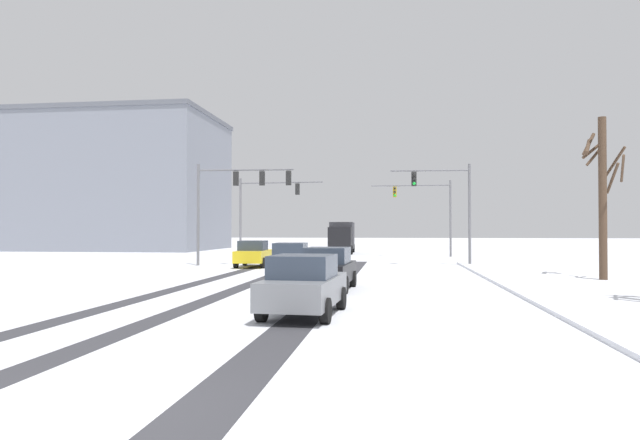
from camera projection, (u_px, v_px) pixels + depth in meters
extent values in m
plane|color=silver|center=(86.00, 413.00, 6.97)|extent=(300.00, 300.00, 0.00)
cube|color=#38383D|center=(248.00, 285.00, 23.07)|extent=(0.75, 35.12, 0.01)
cube|color=#38383D|center=(193.00, 284.00, 23.38)|extent=(0.76, 35.12, 0.01)
cube|color=#38383D|center=(335.00, 286.00, 22.60)|extent=(1.01, 35.12, 0.01)
cube|color=white|center=(569.00, 292.00, 19.90)|extent=(4.00, 35.12, 0.12)
cylinder|color=slate|center=(451.00, 218.00, 47.46)|extent=(0.18, 0.18, 6.50)
cylinder|color=slate|center=(410.00, 185.00, 47.98)|extent=(6.72, 0.20, 0.12)
cube|color=#B79319|center=(395.00, 192.00, 48.16)|extent=(0.32, 0.24, 0.90)
sphere|color=black|center=(395.00, 188.00, 48.01)|extent=(0.20, 0.20, 0.20)
sphere|color=black|center=(395.00, 192.00, 48.01)|extent=(0.20, 0.20, 0.20)
sphere|color=green|center=(395.00, 195.00, 48.00)|extent=(0.20, 0.20, 0.20)
cylinder|color=slate|center=(470.00, 215.00, 35.56)|extent=(0.18, 0.18, 6.50)
cylinder|color=slate|center=(430.00, 170.00, 35.84)|extent=(5.01, 0.31, 0.12)
cube|color=black|center=(414.00, 179.00, 35.93)|extent=(0.33, 0.25, 0.90)
sphere|color=black|center=(414.00, 174.00, 35.77)|extent=(0.20, 0.20, 0.20)
sphere|color=black|center=(414.00, 179.00, 35.77)|extent=(0.20, 0.20, 0.20)
sphere|color=green|center=(414.00, 184.00, 35.76)|extent=(0.20, 0.20, 0.20)
cylinder|color=slate|center=(241.00, 218.00, 45.74)|extent=(0.18, 0.18, 6.50)
cylinder|color=slate|center=(281.00, 183.00, 45.13)|extent=(6.85, 0.56, 0.12)
cube|color=black|center=(297.00, 189.00, 44.85)|extent=(0.33, 0.26, 0.90)
sphere|color=black|center=(298.00, 186.00, 45.01)|extent=(0.20, 0.20, 0.20)
sphere|color=black|center=(298.00, 189.00, 45.01)|extent=(0.20, 0.20, 0.20)
sphere|color=green|center=(298.00, 193.00, 45.00)|extent=(0.20, 0.20, 0.20)
cylinder|color=slate|center=(198.00, 215.00, 35.83)|extent=(0.18, 0.18, 6.50)
cylinder|color=slate|center=(245.00, 170.00, 35.55)|extent=(6.18, 0.27, 0.12)
cube|color=black|center=(236.00, 179.00, 35.60)|extent=(0.33, 0.25, 0.90)
sphere|color=black|center=(237.00, 174.00, 35.77)|extent=(0.20, 0.20, 0.20)
sphere|color=black|center=(237.00, 179.00, 35.76)|extent=(0.20, 0.20, 0.20)
sphere|color=green|center=(237.00, 184.00, 35.76)|extent=(0.20, 0.20, 0.20)
cube|color=black|center=(262.00, 178.00, 35.42)|extent=(0.33, 0.25, 0.90)
sphere|color=black|center=(263.00, 174.00, 35.59)|extent=(0.20, 0.20, 0.20)
sphere|color=black|center=(263.00, 179.00, 35.58)|extent=(0.20, 0.20, 0.20)
sphere|color=green|center=(263.00, 183.00, 35.58)|extent=(0.20, 0.20, 0.20)
cube|color=black|center=(289.00, 178.00, 35.24)|extent=(0.33, 0.25, 0.90)
sphere|color=black|center=(289.00, 174.00, 35.41)|extent=(0.20, 0.20, 0.20)
sphere|color=black|center=(289.00, 178.00, 35.40)|extent=(0.20, 0.20, 0.20)
sphere|color=green|center=(289.00, 183.00, 35.39)|extent=(0.20, 0.20, 0.20)
cube|color=yellow|center=(253.00, 256.00, 34.45)|extent=(1.92, 4.19, 0.70)
cube|color=#2D3847|center=(253.00, 246.00, 34.31)|extent=(1.66, 1.98, 0.60)
cylinder|color=black|center=(245.00, 260.00, 35.78)|extent=(0.26, 0.65, 0.64)
cylinder|color=black|center=(270.00, 261.00, 35.65)|extent=(0.26, 0.65, 0.64)
cylinder|color=black|center=(236.00, 263.00, 33.24)|extent=(0.26, 0.65, 0.64)
cylinder|color=black|center=(263.00, 263.00, 33.12)|extent=(0.26, 0.65, 0.64)
cube|color=#B7BABF|center=(291.00, 261.00, 28.64)|extent=(1.81, 4.15, 0.70)
cube|color=#2D3847|center=(290.00, 249.00, 28.50)|extent=(1.61, 1.94, 0.60)
cylinder|color=black|center=(280.00, 266.00, 29.98)|extent=(0.24, 0.65, 0.64)
cylinder|color=black|center=(309.00, 267.00, 29.81)|extent=(0.24, 0.65, 0.64)
cylinder|color=black|center=(271.00, 270.00, 27.45)|extent=(0.24, 0.65, 0.64)
cylinder|color=black|center=(303.00, 270.00, 27.28)|extent=(0.24, 0.65, 0.64)
cube|color=black|center=(328.00, 272.00, 21.36)|extent=(1.89, 4.17, 0.70)
cube|color=#2D3847|center=(327.00, 255.00, 21.22)|extent=(1.65, 1.97, 0.60)
cylinder|color=black|center=(314.00, 278.00, 22.74)|extent=(0.25, 0.65, 0.64)
cylinder|color=black|center=(353.00, 279.00, 22.46)|extent=(0.25, 0.65, 0.64)
cylinder|color=black|center=(300.00, 284.00, 20.24)|extent=(0.25, 0.65, 0.64)
cylinder|color=black|center=(345.00, 285.00, 19.96)|extent=(0.25, 0.65, 0.64)
cube|color=slate|center=(304.00, 290.00, 14.99)|extent=(1.94, 4.19, 0.70)
cube|color=#2D3847|center=(303.00, 266.00, 14.85)|extent=(1.67, 1.99, 0.60)
cylinder|color=black|center=(287.00, 297.00, 16.38)|extent=(0.26, 0.65, 0.64)
cylinder|color=black|center=(341.00, 298.00, 16.07)|extent=(0.26, 0.65, 0.64)
cylinder|color=black|center=(262.00, 309.00, 13.88)|extent=(0.26, 0.65, 0.64)
cylinder|color=black|center=(325.00, 311.00, 13.58)|extent=(0.26, 0.65, 0.64)
cube|color=black|center=(340.00, 239.00, 51.38)|extent=(2.17, 2.27, 2.10)
cube|color=#333338|center=(342.00, 235.00, 55.07)|extent=(2.36, 5.27, 2.60)
cylinder|color=black|center=(351.00, 250.00, 51.70)|extent=(0.31, 0.85, 0.84)
cylinder|color=black|center=(329.00, 250.00, 51.90)|extent=(0.31, 0.85, 0.84)
cylinder|color=black|center=(353.00, 248.00, 56.37)|extent=(0.31, 0.85, 0.84)
cylinder|color=black|center=(333.00, 248.00, 56.57)|extent=(0.31, 0.85, 0.84)
cylinder|color=#4C3828|center=(603.00, 198.00, 25.64)|extent=(0.36, 0.36, 7.49)
cylinder|color=#4C3828|center=(623.00, 169.00, 25.32)|extent=(0.61, 1.64, 1.12)
cylinder|color=#4C3828|center=(594.00, 149.00, 26.25)|extent=(1.22, 0.52, 0.97)
cylinder|color=#4C3828|center=(589.00, 144.00, 26.11)|extent=(0.94, 1.11, 1.19)
cylinder|color=#4C3828|center=(596.00, 154.00, 26.13)|extent=(1.02, 0.42, 1.12)
cylinder|color=#4C3828|center=(613.00, 178.00, 25.67)|extent=(0.30, 1.05, 1.36)
cylinder|color=#4C3828|center=(588.00, 147.00, 26.00)|extent=(0.70, 1.25, 0.88)
cylinder|color=#4C3828|center=(613.00, 165.00, 25.88)|extent=(0.75, 1.30, 1.56)
cube|color=gray|center=(103.00, 186.00, 65.27)|extent=(26.27, 15.63, 14.92)
cube|color=slate|center=(104.00, 120.00, 65.40)|extent=(26.57, 15.93, 0.50)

